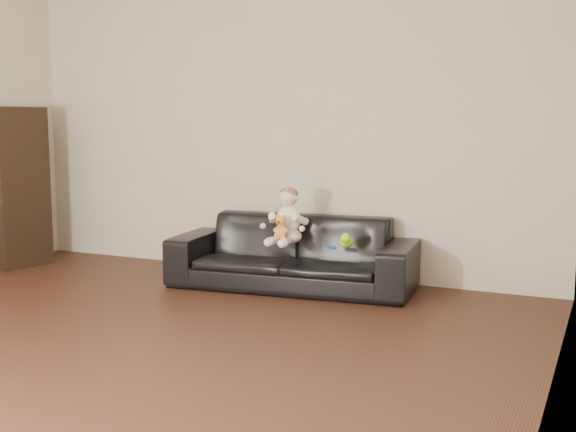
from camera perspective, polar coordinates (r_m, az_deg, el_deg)
The scene contains 11 objects.
floor at distance 4.26m, azimuth -17.65°, elevation -11.18°, with size 5.50×5.50×0.00m, color #3B1F15.
wall_back at distance 6.34m, azimuth -1.06°, elevation 7.19°, with size 5.00×5.00×0.00m, color beige.
wall_right at distance 2.97m, azimuth 19.85°, elevation 6.23°, with size 5.50×5.50×0.00m, color beige.
sofa at distance 5.82m, azimuth 0.37°, elevation -2.91°, with size 1.95×0.76×0.57m, color black.
cabinet at distance 7.11m, azimuth -20.73°, elevation 2.15°, with size 0.37×0.50×1.46m, color black.
shelf_item at distance 7.08m, azimuth -20.74°, elevation 4.80°, with size 0.18×0.25×0.28m, color silver.
baby at distance 5.67m, azimuth -0.05°, elevation -0.23°, with size 0.31×0.38×0.45m.
teddy_bear at distance 5.55m, azimuth -0.55°, elevation -0.92°, with size 0.11×0.11×0.19m.
toy_green at distance 5.54m, azimuth 4.64°, elevation -2.03°, with size 0.11×0.14×0.09m, color #9DEB1B.
toy_rattle at distance 5.53m, azimuth 4.74°, elevation -2.23°, with size 0.06×0.06×0.06m, color orange.
toy_blue_disc at distance 5.50m, azimuth 3.32°, elevation -2.52°, with size 0.10×0.10×0.01m, color blue.
Camera 1 is at (2.76, -2.96, 1.35)m, focal length 45.00 mm.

